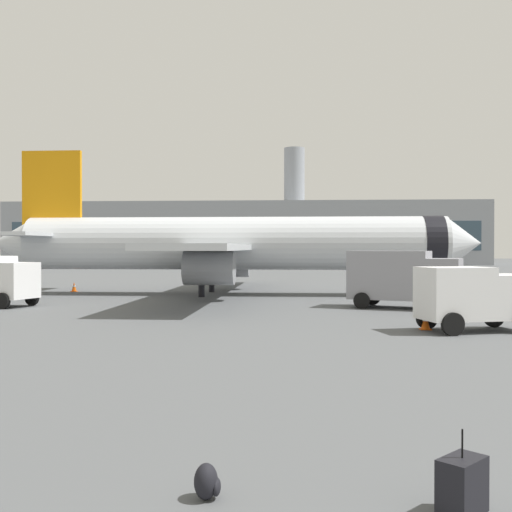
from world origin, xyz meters
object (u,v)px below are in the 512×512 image
object	(u,v)px
fuel_truck	(403,276)
safety_cone_near	(493,296)
safety_cone_mid	(74,287)
cargo_van	(473,295)
rolling_suitcase	(462,486)
airplane_at_gate	(231,244)
traveller_backpack	(207,482)
safety_cone_far	(425,321)

from	to	relation	value
fuel_truck	safety_cone_near	distance (m)	8.27
safety_cone_mid	cargo_van	bearing A→B (deg)	-41.43
safety_cone_mid	rolling_suitcase	size ratio (longest dim) A/B	0.68
airplane_at_gate	traveller_backpack	world-z (taller)	airplane_at_gate
airplane_at_gate	traveller_backpack	xyz separation A→B (m)	(3.49, -36.47, -3.42)
safety_cone_mid	traveller_backpack	xyz separation A→B (m)	(15.87, -38.66, -0.14)
airplane_at_gate	safety_cone_near	distance (m)	18.01
airplane_at_gate	cargo_van	distance (m)	22.59
rolling_suitcase	safety_cone_mid	bearing A→B (deg)	116.13
rolling_suitcase	cargo_van	bearing A→B (deg)	74.06
rolling_suitcase	traveller_backpack	world-z (taller)	rolling_suitcase
fuel_truck	rolling_suitcase	xyz separation A→B (m)	(-3.88, -27.22, -1.38)
rolling_suitcase	fuel_truck	bearing A→B (deg)	81.88
cargo_van	safety_cone_near	size ratio (longest dim) A/B	7.63
safety_cone_near	fuel_truck	bearing A→B (deg)	-142.42
rolling_suitcase	traveller_backpack	distance (m)	3.28
cargo_van	safety_cone_far	world-z (taller)	cargo_van
airplane_at_gate	rolling_suitcase	distance (m)	37.56
airplane_at_gate	cargo_van	size ratio (longest dim) A/B	7.47
safety_cone_mid	traveller_backpack	distance (m)	41.80
safety_cone_far	traveller_backpack	xyz separation A→B (m)	(-6.50, -17.74, -0.11)
airplane_at_gate	fuel_truck	bearing A→B (deg)	-42.04
cargo_van	safety_cone_far	xyz separation A→B (m)	(-1.80, 0.41, -1.11)
safety_cone_near	safety_cone_far	size ratio (longest dim) A/B	0.90
safety_cone_near	traveller_backpack	distance (m)	34.63
airplane_at_gate	safety_cone_mid	world-z (taller)	airplane_at_gate
airplane_at_gate	cargo_van	bearing A→B (deg)	-58.36
safety_cone_mid	traveller_backpack	bearing A→B (deg)	-67.68
safety_cone_mid	rolling_suitcase	distance (m)	43.44
safety_cone_near	rolling_suitcase	world-z (taller)	rolling_suitcase
airplane_at_gate	rolling_suitcase	size ratio (longest dim) A/B	32.39
traveller_backpack	safety_cone_mid	bearing A→B (deg)	112.32
safety_cone_far	traveller_backpack	world-z (taller)	safety_cone_far
rolling_suitcase	traveller_backpack	xyz separation A→B (m)	(-3.26, 0.34, -0.16)
rolling_suitcase	traveller_backpack	bearing A→B (deg)	174.12
safety_cone_mid	safety_cone_far	size ratio (longest dim) A/B	1.07
cargo_van	safety_cone_mid	distance (m)	32.26
airplane_at_gate	safety_cone_near	size ratio (longest dim) A/B	56.93
cargo_van	traveller_backpack	size ratio (longest dim) A/B	9.94
airplane_at_gate	fuel_truck	xyz separation A→B (m)	(10.63, -9.58, -1.88)
traveller_backpack	fuel_truck	bearing A→B (deg)	75.13
traveller_backpack	rolling_suitcase	bearing A→B (deg)	-5.88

